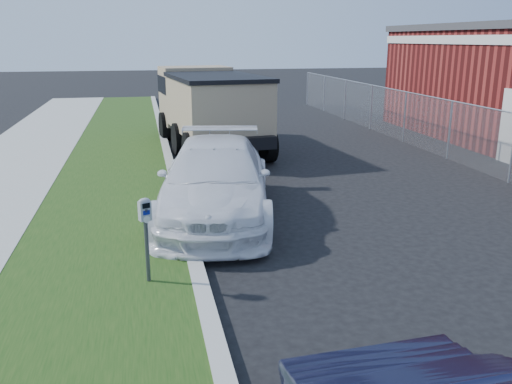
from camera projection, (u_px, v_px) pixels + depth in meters
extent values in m
plane|color=black|center=(348.00, 259.00, 9.24)|extent=(120.00, 120.00, 0.00)
cube|color=#98988F|center=(186.00, 227.00, 10.59)|extent=(0.25, 50.00, 0.15)
cube|color=#193C10|center=(101.00, 234.00, 10.28)|extent=(3.00, 50.00, 0.13)
plane|color=slate|center=(450.00, 130.00, 16.77)|extent=(0.00, 30.00, 30.00)
cylinder|color=#959BA3|center=(453.00, 101.00, 16.53)|extent=(0.04, 30.00, 0.04)
cylinder|color=#959BA3|center=(450.00, 130.00, 16.77)|extent=(0.06, 0.06, 1.80)
cylinder|color=#959BA3|center=(405.00, 117.00, 19.60)|extent=(0.06, 0.06, 1.80)
cylinder|color=#959BA3|center=(371.00, 107.00, 22.42)|extent=(0.06, 0.06, 1.80)
cylinder|color=#959BA3|center=(345.00, 100.00, 25.25)|extent=(0.06, 0.06, 1.80)
cylinder|color=#959BA3|center=(324.00, 94.00, 28.07)|extent=(0.06, 0.06, 1.80)
cylinder|color=#959BA3|center=(307.00, 89.00, 30.90)|extent=(0.06, 0.06, 1.80)
cube|color=silver|center=(483.00, 40.00, 17.27)|extent=(0.06, 14.00, 0.30)
cylinder|color=#3F4247|center=(147.00, 252.00, 7.99)|extent=(0.08, 0.08, 0.95)
cube|color=gray|center=(145.00, 211.00, 7.82)|extent=(0.20, 0.17, 0.28)
ellipsoid|color=gray|center=(144.00, 202.00, 7.78)|extent=(0.21, 0.18, 0.11)
cube|color=black|center=(146.00, 206.00, 7.75)|extent=(0.11, 0.05, 0.08)
cube|color=navy|center=(146.00, 213.00, 7.78)|extent=(0.10, 0.04, 0.07)
cylinder|color=silver|center=(147.00, 220.00, 7.81)|extent=(0.10, 0.04, 0.10)
cube|color=#3F4247|center=(146.00, 211.00, 7.77)|extent=(0.04, 0.02, 0.05)
imported|color=white|center=(214.00, 180.00, 11.28)|extent=(3.17, 5.77, 1.59)
cube|color=black|center=(211.00, 128.00, 18.20)|extent=(3.01, 6.86, 0.36)
cube|color=#937E5E|center=(195.00, 95.00, 20.15)|extent=(2.63, 2.13, 2.08)
cube|color=black|center=(195.00, 84.00, 20.04)|extent=(2.67, 2.15, 0.62)
cube|color=#937E5E|center=(217.00, 105.00, 17.21)|extent=(2.96, 4.61, 1.66)
cube|color=black|center=(216.00, 77.00, 16.97)|extent=(3.08, 4.73, 0.12)
cube|color=black|center=(191.00, 117.00, 21.31)|extent=(2.50, 0.43, 0.31)
cylinder|color=black|center=(165.00, 126.00, 20.00)|extent=(0.45, 1.07, 1.04)
cylinder|color=black|center=(227.00, 123.00, 20.72)|extent=(0.45, 1.07, 1.04)
cylinder|color=black|center=(179.00, 139.00, 17.43)|extent=(0.45, 1.07, 1.04)
cylinder|color=black|center=(249.00, 135.00, 18.15)|extent=(0.45, 1.07, 1.04)
cylinder|color=black|center=(191.00, 150.00, 15.72)|extent=(0.45, 1.07, 1.04)
cylinder|color=black|center=(268.00, 145.00, 16.44)|extent=(0.45, 1.07, 1.04)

